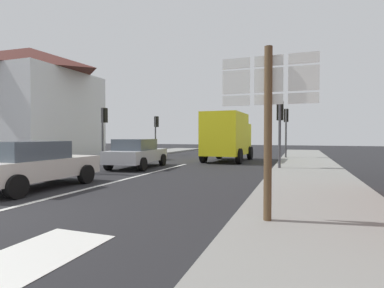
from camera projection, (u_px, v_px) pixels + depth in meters
The scene contains 14 objects.
ground_plane at pixel (171, 168), 15.29m from camera, with size 80.00×80.00×0.00m, color #232326.
sidewalk_right at pixel (310, 178), 11.20m from camera, with size 3.11×44.00×0.14m, color gray.
sidewalk_left at pixel (41, 166), 15.60m from camera, with size 3.11×44.00×0.14m, color gray.
lane_centre_stripe at pixel (130, 178), 11.52m from camera, with size 0.16×12.00×0.01m, color silver.
lane_turn_arrow at pixel (30, 257), 4.01m from camera, with size 1.20×2.20×0.01m, color silver.
clapboard_house_left at pixel (31, 102), 22.95m from camera, with size 8.69×8.81×8.36m.
sedan_near at pixel (32, 164), 9.22m from camera, with size 1.97×4.20×1.47m.
sedan_far at pixel (137, 153), 15.25m from camera, with size 2.28×4.35×1.47m.
delivery_truck at pixel (227, 136), 19.14m from camera, with size 2.61×5.06×3.05m.
route_sign_post at pixel (268, 115), 5.27m from camera, with size 1.66×0.14×3.20m.
traffic_light_far_left at pixel (156, 126), 25.34m from camera, with size 0.30×0.49×3.28m.
traffic_light_near_right at pixel (280, 119), 14.05m from camera, with size 0.30×0.49×3.27m.
traffic_light_far_right at pixel (286, 122), 20.74m from camera, with size 0.30×0.49×3.50m.
traffic_light_near_left at pixel (104, 122), 18.55m from camera, with size 0.30×0.49×3.36m.
Camera 1 is at (6.12, -4.00, 1.64)m, focal length 28.01 mm.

